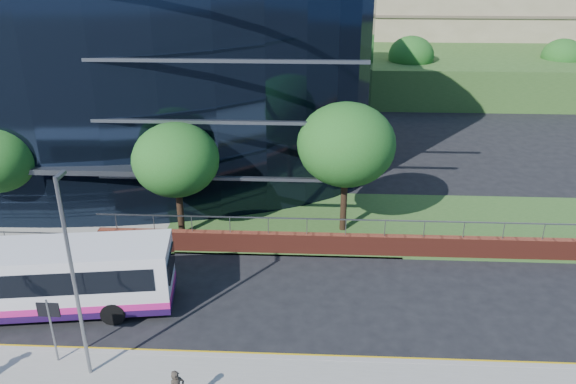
# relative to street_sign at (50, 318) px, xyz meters

# --- Properties ---
(grass_verge) EXTENTS (36.00, 8.00, 0.12)m
(grass_verge) POSITION_rel_street_sign_xyz_m (19.50, 12.59, -2.09)
(grass_verge) COLOR #2D511E
(grass_verge) RESTS_ON ground
(glass_office) EXTENTS (44.00, 23.10, 16.00)m
(glass_office) POSITION_rel_street_sign_xyz_m (-8.50, 22.44, 5.85)
(glass_office) COLOR black
(glass_office) RESTS_ON ground
(retaining_wall) EXTENTS (34.00, 0.40, 2.11)m
(retaining_wall) POSITION_rel_street_sign_xyz_m (15.50, 8.89, -1.54)
(retaining_wall) COLOR maroon
(retaining_wall) RESTS_ON ground
(street_sign) EXTENTS (0.85, 0.09, 2.80)m
(street_sign) POSITION_rel_street_sign_xyz_m (0.00, 0.00, 0.00)
(street_sign) COLOR slate
(street_sign) RESTS_ON pavement_near
(tree_far_c) EXTENTS (4.62, 4.62, 6.51)m
(tree_far_c) POSITION_rel_street_sign_xyz_m (2.50, 10.59, 2.39)
(tree_far_c) COLOR black
(tree_far_c) RESTS_ON ground
(tree_far_d) EXTENTS (5.28, 5.28, 7.44)m
(tree_far_d) POSITION_rel_street_sign_xyz_m (11.50, 11.59, 3.04)
(tree_far_d) COLOR black
(tree_far_d) RESTS_ON ground
(tree_dist_e) EXTENTS (4.62, 4.62, 6.51)m
(tree_dist_e) POSITION_rel_street_sign_xyz_m (19.50, 41.59, 2.39)
(tree_dist_e) COLOR black
(tree_dist_e) RESTS_ON ground
(tree_dist_f) EXTENTS (4.29, 4.29, 6.05)m
(tree_dist_f) POSITION_rel_street_sign_xyz_m (35.50, 43.59, 2.06)
(tree_dist_f) COLOR black
(tree_dist_f) RESTS_ON ground
(streetlight_east) EXTENTS (0.15, 0.77, 8.00)m
(streetlight_east) POSITION_rel_street_sign_xyz_m (1.50, -0.59, 2.29)
(streetlight_east) COLOR slate
(streetlight_east) RESTS_ON pavement_near
(city_bus) EXTENTS (11.96, 4.28, 3.17)m
(city_bus) POSITION_rel_street_sign_xyz_m (-2.07, 3.30, -0.47)
(city_bus) COLOR silver
(city_bus) RESTS_ON ground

